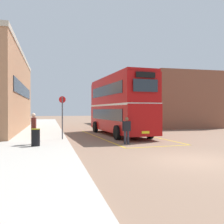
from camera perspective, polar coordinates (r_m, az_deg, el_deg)
The scene contains 10 objects.
ground_plane at distance 24.32m, azimuth -0.40°, elevation -4.39°, with size 135.60×135.60×0.00m, color #846651.
sidewalk_left at distance 26.05m, azimuth -15.75°, elevation -3.93°, with size 4.00×57.60×0.14m, color #B2ADA3.
depot_building_right at distance 33.75m, azimuth 12.55°, elevation 2.38°, with size 7.79×12.17×6.39m.
double_decker_bus at distance 20.76m, azimuth 1.68°, elevation 1.73°, with size 3.29×10.02×4.75m.
single_deck_bus at distance 37.24m, azimuth -1.24°, elevation -0.20°, with size 2.77×8.12×3.02m.
pedestrian_boarding at distance 15.23m, azimuth 3.31°, elevation -3.76°, with size 0.54×0.32×1.62m.
pedestrian_waiting_near at distance 14.72m, azimuth -17.17°, elevation -3.04°, with size 0.26×0.58×1.74m.
litter_bin at distance 14.06m, azimuth -16.79°, elevation -5.46°, with size 0.47×0.47×0.92m.
bus_stop_sign at distance 16.88m, azimuth -11.10°, elevation -0.32°, with size 0.44×0.09×2.81m.
bay_marking_yellow at distance 19.09m, azimuth 3.36°, elevation -5.70°, with size 4.99×12.16×0.01m.
Camera 1 is at (-5.63, -9.17, 2.04)m, focal length 40.71 mm.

